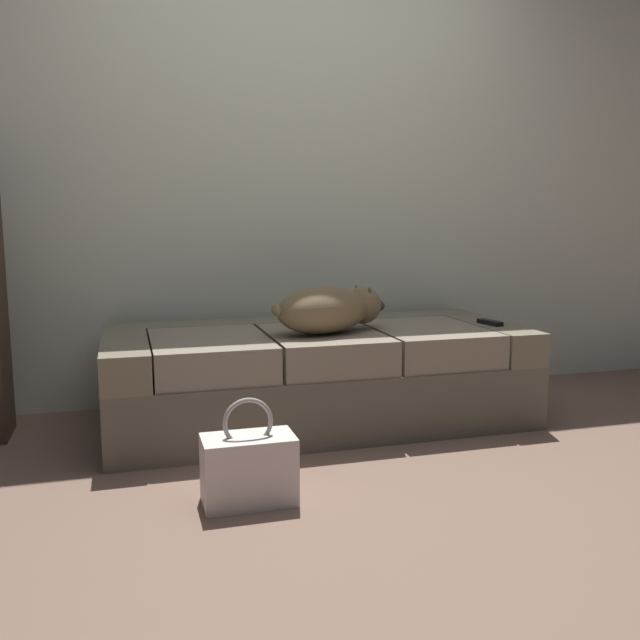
{
  "coord_description": "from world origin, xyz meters",
  "views": [
    {
      "loc": [
        -0.88,
        -2.09,
        0.99
      ],
      "look_at": [
        0.0,
        0.95,
        0.51
      ],
      "focal_mm": 38.03,
      "sensor_mm": 36.0,
      "label": 1
    }
  ],
  "objects_px": {
    "dog_tan": "(330,309)",
    "handbag": "(249,468)",
    "tv_remote": "(490,322)",
    "couch": "(317,375)"
  },
  "relations": [
    {
      "from": "dog_tan",
      "to": "handbag",
      "type": "relative_size",
      "value": 1.65
    },
    {
      "from": "dog_tan",
      "to": "tv_remote",
      "type": "xyz_separation_m",
      "value": [
        0.83,
        0.01,
        -0.1
      ]
    },
    {
      "from": "tv_remote",
      "to": "couch",
      "type": "bearing_deg",
      "value": 161.82
    },
    {
      "from": "tv_remote",
      "to": "handbag",
      "type": "bearing_deg",
      "value": -161.61
    },
    {
      "from": "dog_tan",
      "to": "tv_remote",
      "type": "height_order",
      "value": "dog_tan"
    },
    {
      "from": "tv_remote",
      "to": "handbag",
      "type": "xyz_separation_m",
      "value": [
        -1.36,
        -0.74,
        -0.34
      ]
    },
    {
      "from": "couch",
      "to": "tv_remote",
      "type": "xyz_separation_m",
      "value": [
        0.86,
        -0.12,
        0.24
      ]
    },
    {
      "from": "tv_remote",
      "to": "handbag",
      "type": "relative_size",
      "value": 0.4
    },
    {
      "from": "couch",
      "to": "dog_tan",
      "type": "distance_m",
      "value": 0.37
    },
    {
      "from": "couch",
      "to": "tv_remote",
      "type": "bearing_deg",
      "value": -7.95
    }
  ]
}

